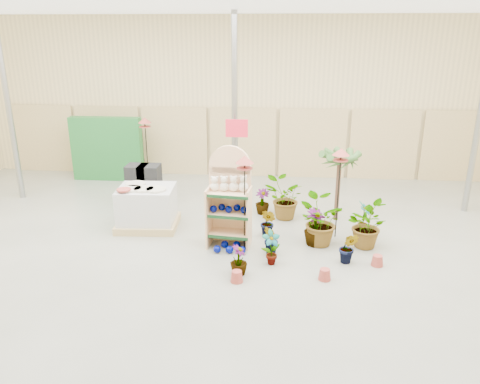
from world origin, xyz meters
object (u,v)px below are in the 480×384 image
Objects in this scene: display_shelf at (230,200)px; potted_plant_2 at (318,221)px; bird_table_front at (245,163)px; pallet_stack at (147,207)px.

display_shelf is 2.00× the size of potted_plant_2.
pallet_stack is at bearing 156.91° from bird_table_front.
bird_table_front reaches higher than potted_plant_2.
pallet_stack is 2.71m from bird_table_front.
bird_table_front is at bearing -35.48° from display_shelf.
display_shelf is 1.80m from potted_plant_2.
display_shelf is 2.03m from pallet_stack.
potted_plant_2 is (1.44, 0.35, -1.26)m from bird_table_front.
potted_plant_2 is (1.75, 0.07, -0.41)m from display_shelf.
display_shelf is 1.05× the size of bird_table_front.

